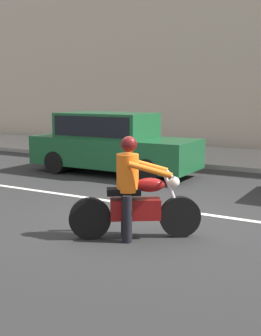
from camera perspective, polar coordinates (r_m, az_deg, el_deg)
ground_plane at (r=7.86m, az=1.96°, el=-6.85°), size 80.00×80.00×0.00m
sidewalk_slab at (r=15.24m, az=16.20°, el=1.05°), size 40.00×4.40×0.14m
lane_marking_stripe at (r=8.82m, az=2.30°, el=-5.01°), size 18.00×0.14×0.01m
motorcycle_with_rider_orange_stripe at (r=6.77m, az=0.50°, el=-3.80°), size 1.78×1.25×1.60m
parked_sedan_forest_green at (r=12.35m, az=-2.52°, el=3.33°), size 4.75×1.82×1.72m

